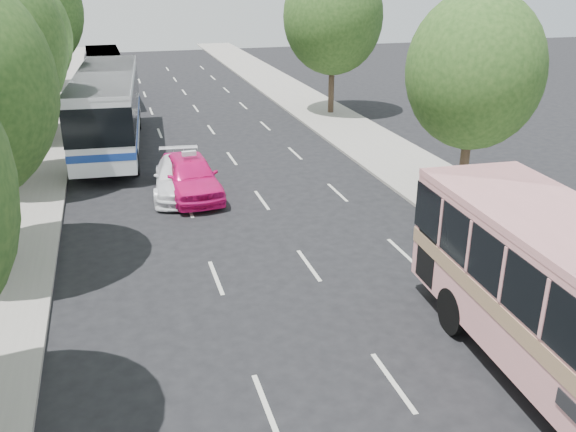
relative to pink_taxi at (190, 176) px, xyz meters
name	(u,v)px	position (x,y,z in m)	size (l,w,h in m)	color
ground	(321,340)	(1.60, -11.34, -0.84)	(120.00, 120.00, 0.00)	black
sidewalk_left	(30,150)	(-6.90, 8.66, -0.76)	(4.00, 90.00, 0.15)	#9E998E
sidewalk_right	(346,128)	(10.10, 8.66, -0.78)	(4.00, 90.00, 0.12)	#9E998E
tree_left_d	(16,32)	(-6.93, 10.60, 4.80)	(5.52, 5.52, 8.60)	#38281E
tree_left_e	(31,6)	(-6.83, 18.60, 5.59)	(6.30, 6.30, 9.82)	#38281E
tree_left_f	(39,7)	(-7.03, 26.60, 5.16)	(5.88, 5.88, 9.16)	#38281E
tree_right_near	(478,66)	(10.37, -3.40, 4.37)	(5.10, 5.10, 7.95)	#38281E
tree_right_far	(335,13)	(10.67, 12.60, 5.29)	(6.00, 6.00, 9.35)	#38281E
pink_taxi	(190,176)	(0.00, 0.00, 0.00)	(1.98, 4.92, 1.67)	#E61475
white_pickup	(179,177)	(-0.40, 0.40, -0.14)	(1.96, 4.83, 1.40)	white
tour_coach_front	(108,104)	(-2.90, 7.97, 1.48)	(3.69, 13.04, 3.85)	white
tour_coach_rear	(105,72)	(-2.90, 21.44, 1.08)	(2.57, 10.68, 3.18)	white
taxi_roof_sign	(189,153)	(0.00, 0.00, 0.93)	(0.55, 0.18, 0.18)	silver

